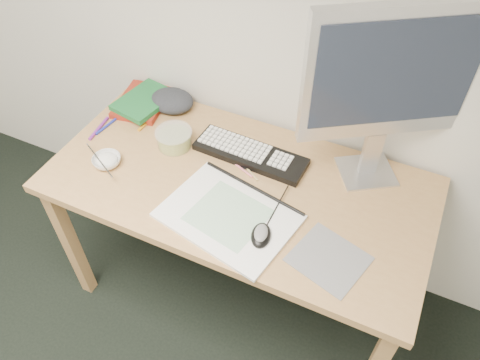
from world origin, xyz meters
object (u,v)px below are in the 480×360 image
at_px(sketchpad, 228,216).
at_px(rice_bowl, 107,161).
at_px(desk, 238,197).
at_px(keyboard, 250,154).
at_px(monitor, 392,79).

relative_size(sketchpad, rice_bowl, 4.09).
bearing_deg(rice_bowl, sketchpad, -3.84).
relative_size(desk, keyboard, 3.20).
xyz_separation_m(desk, sketchpad, (0.04, -0.16, 0.09)).
bearing_deg(sketchpad, keyboard, 111.51).
relative_size(keyboard, rice_bowl, 4.09).
distance_m(sketchpad, keyboard, 0.31).
xyz_separation_m(sketchpad, monitor, (0.37, 0.41, 0.41)).
xyz_separation_m(desk, rice_bowl, (-0.49, -0.13, 0.10)).
bearing_deg(desk, keyboard, 95.84).
bearing_deg(rice_bowl, desk, 14.71).
bearing_deg(sketchpad, desk, 115.18).
bearing_deg(monitor, sketchpad, -165.21).
bearing_deg(rice_bowl, monitor, 22.61).
relative_size(keyboard, monitor, 0.66).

